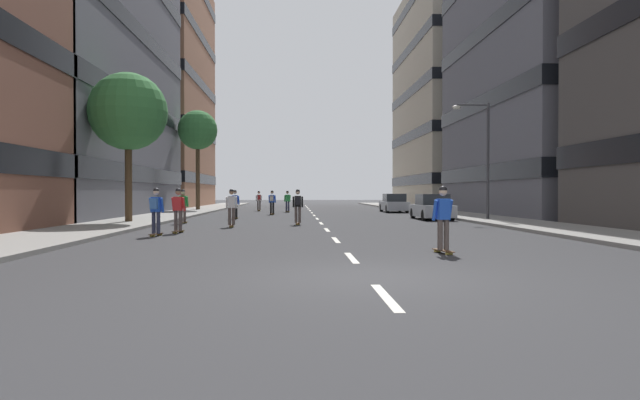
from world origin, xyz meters
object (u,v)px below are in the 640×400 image
at_px(parked_car_near, 394,204).
at_px(parked_car_mid, 432,208).
at_px(skater_9, 156,209).
at_px(skater_4, 235,202).
at_px(skater_7, 272,201).
at_px(skater_5, 183,204).
at_px(skater_2, 287,200).
at_px(skater_6, 298,204).
at_px(skater_0, 259,199).
at_px(skater_3, 178,208).
at_px(skater_8, 443,216).
at_px(street_tree_near, 128,112).
at_px(street_tree_mid, 198,131).
at_px(streetlamp_right, 482,148).
at_px(skater_1, 232,206).

distance_m(parked_car_near, parked_car_mid, 12.24).
bearing_deg(skater_9, parked_car_near, 61.04).
relative_size(skater_4, skater_7, 1.00).
bearing_deg(skater_5, parked_car_mid, 14.89).
height_order(skater_2, skater_6, same).
bearing_deg(skater_0, skater_3, -93.30).
bearing_deg(skater_8, skater_7, 102.23).
height_order(street_tree_near, skater_0, street_tree_near).
height_order(skater_2, skater_7, same).
bearing_deg(street_tree_mid, skater_6, -67.55).
distance_m(street_tree_mid, skater_8, 36.64).
xyz_separation_m(skater_2, skater_7, (-1.06, -4.99, 0.03)).
relative_size(streetlamp_right, skater_1, 3.65).
bearing_deg(street_tree_mid, skater_5, -82.16).
relative_size(parked_car_mid, streetlamp_right, 0.68).
bearing_deg(skater_8, skater_4, 111.60).
xyz_separation_m(skater_2, skater_8, (4.47, -30.53, 0.00)).
height_order(parked_car_mid, street_tree_mid, street_tree_mid).
distance_m(street_tree_mid, skater_0, 8.09).
bearing_deg(skater_6, parked_car_near, 64.88).
distance_m(skater_1, skater_8, 13.21).
bearing_deg(skater_6, skater_8, -74.00).
bearing_deg(skater_9, skater_2, 79.49).
distance_m(skater_2, skater_7, 5.10).
height_order(skater_3, skater_4, same).
relative_size(parked_car_mid, skater_5, 2.47).
relative_size(skater_0, skater_2, 1.00).
bearing_deg(skater_0, skater_8, -78.19).
bearing_deg(street_tree_mid, skater_0, -4.62).
bearing_deg(street_tree_near, skater_9, -66.95).
xyz_separation_m(parked_car_mid, skater_0, (-11.30, 15.61, 0.32)).
bearing_deg(street_tree_mid, skater_4, -71.99).
height_order(skater_0, skater_9, same).
bearing_deg(skater_7, skater_0, 100.47).
relative_size(street_tree_near, streetlamp_right, 1.17).
bearing_deg(skater_9, street_tree_mid, 96.94).
bearing_deg(skater_4, skater_2, 75.21).
distance_m(skater_0, skater_4, 14.54).
xyz_separation_m(skater_0, skater_6, (3.27, -20.50, 0.00)).
distance_m(parked_car_mid, street_tree_near, 17.84).
distance_m(streetlamp_right, skater_3, 17.58).
relative_size(street_tree_near, skater_3, 4.26).
height_order(skater_6, skater_9, same).
xyz_separation_m(parked_car_mid, streetlamp_right, (2.33, -1.92, 3.44)).
relative_size(skater_1, skater_7, 1.00).
relative_size(street_tree_near, skater_8, 4.26).
distance_m(parked_car_near, skater_7, 10.86).
xyz_separation_m(skater_1, skater_7, (1.29, 14.23, 0.03)).
bearing_deg(streetlamp_right, street_tree_mid, 136.62).
bearing_deg(parked_car_near, parked_car_mid, -90.00).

